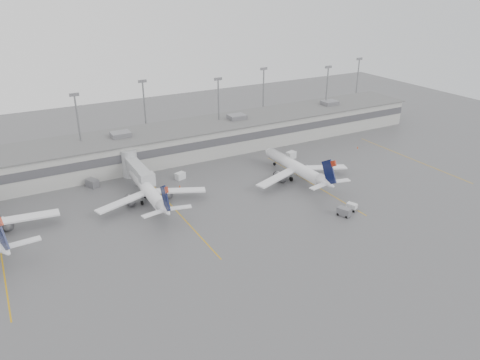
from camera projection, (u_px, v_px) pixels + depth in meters
ground at (312, 245)px, 89.51m from camera, size 260.00×260.00×0.00m
terminal at (191, 139)px, 134.37m from camera, size 152.00×17.00×9.45m
light_masts at (182, 108)px, 135.86m from camera, size 142.40×8.00×20.60m
jet_bridge_right at (134, 167)px, 115.60m from camera, size 4.00×17.20×7.00m
stand_markings at (250, 197)px, 108.77m from camera, size 105.25×40.00×0.01m
jet_mid_left at (149, 191)px, 105.32m from camera, size 25.49×28.57×9.24m
jet_mid_right at (297, 168)px, 117.66m from camera, size 26.84×30.06×9.73m
baggage_tug at (352, 208)px, 102.67m from camera, size 2.37×2.90×1.62m
baggage_cart at (344, 212)px, 100.16m from camera, size 2.56×3.24×1.83m
gse_uld_b at (180, 176)px, 118.39m from camera, size 2.80×2.30×1.71m
gse_uld_c at (291, 155)px, 131.80m from camera, size 3.08×2.42×1.93m
gse_loader at (92, 183)px, 113.94m from camera, size 3.06×3.63×1.94m
cone_b at (180, 186)px, 113.83m from camera, size 0.41×0.41×0.66m
cone_c at (290, 161)px, 129.71m from camera, size 0.38×0.38×0.60m
cone_d at (358, 147)px, 139.67m from camera, size 0.39×0.39×0.61m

